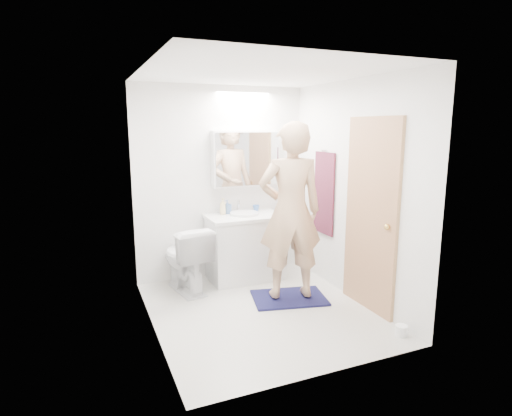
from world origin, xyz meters
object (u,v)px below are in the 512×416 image
vanity_cabinet (245,248)px  medicine_cabinet (246,159)px  toothbrush_cup (256,208)px  toilet_paper_roll (401,331)px  person (290,211)px  toilet (185,258)px  soap_bottle_a (223,206)px  soap_bottle_b (227,207)px

vanity_cabinet → medicine_cabinet: (0.09, 0.21, 1.11)m
medicine_cabinet → toothbrush_cup: bearing=-22.4°
toothbrush_cup → toilet_paper_roll: toothbrush_cup is taller
medicine_cabinet → person: 1.14m
toilet → soap_bottle_a: 0.81m
toothbrush_cup → soap_bottle_a: bearing=-178.7°
soap_bottle_a → toothbrush_cup: 0.46m
vanity_cabinet → person: size_ratio=0.47×
soap_bottle_b → toilet_paper_roll: soap_bottle_b is taller
vanity_cabinet → toilet: (-0.79, -0.11, 0.00)m
vanity_cabinet → toilet: size_ratio=1.15×
person → soap_bottle_b: person is taller
medicine_cabinet → person: person is taller
toothbrush_cup → vanity_cabinet: bearing=-143.5°
medicine_cabinet → toilet_paper_roll: 2.70m
soap_bottle_a → toothbrush_cup: soap_bottle_a is taller
person → vanity_cabinet: bearing=-62.5°
soap_bottle_b → toothbrush_cup: size_ratio=1.92×
vanity_cabinet → person: 1.04m
medicine_cabinet → toilet: bearing=-159.9°
vanity_cabinet → toilet: toilet is taller
person → soap_bottle_a: bearing=-51.9°
soap_bottle_a → toothbrush_cup: size_ratio=2.27×
soap_bottle_b → toothbrush_cup: bearing=-3.0°
medicine_cabinet → toilet_paper_roll: bearing=-72.7°
vanity_cabinet → soap_bottle_b: 0.57m
soap_bottle_b → toilet_paper_roll: (0.94, -2.15, -0.86)m
person → soap_bottle_b: size_ratio=11.06×
vanity_cabinet → toothbrush_cup: bearing=36.5°
toilet → person: bearing=136.0°
toilet → soap_bottle_a: (0.55, 0.27, 0.53)m
medicine_cabinet → toilet: size_ratio=1.12×
vanity_cabinet → toothbrush_cup: (0.22, 0.16, 0.47)m
vanity_cabinet → toothbrush_cup: toothbrush_cup is taller
medicine_cabinet → soap_bottle_b: (-0.26, -0.03, -0.59)m
toilet → toothbrush_cup: (1.01, 0.28, 0.47)m
toilet_paper_roll → toothbrush_cup: bearing=104.7°
soap_bottle_a → vanity_cabinet: bearing=-32.0°
vanity_cabinet → soap_bottle_a: soap_bottle_a is taller
toothbrush_cup → toilet_paper_roll: size_ratio=0.82×
medicine_cabinet → toilet_paper_roll: medicine_cabinet is taller
medicine_cabinet → toothbrush_cup: 0.65m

